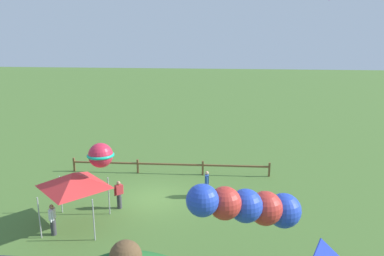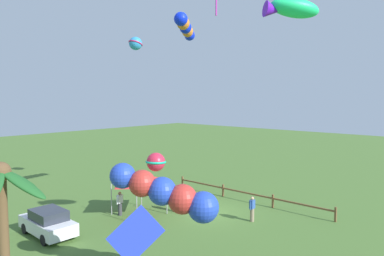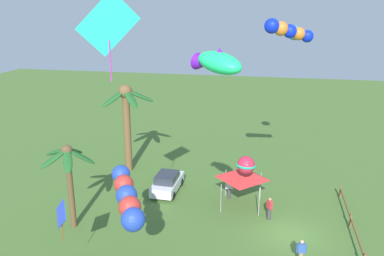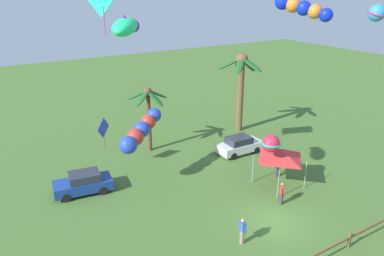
{
  "view_description": "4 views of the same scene",
  "coord_description": "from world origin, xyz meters",
  "px_view_note": "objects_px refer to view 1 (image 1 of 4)",
  "views": [
    {
      "loc": [
        -3.78,
        21.12,
        10.19
      ],
      "look_at": [
        -2.57,
        4.34,
        5.5
      ],
      "focal_mm": 37.69,
      "sensor_mm": 36.0,
      "label": 1
    },
    {
      "loc": [
        -14.66,
        18.39,
        7.81
      ],
      "look_at": [
        -2.81,
        4.93,
        6.26
      ],
      "focal_mm": 33.26,
      "sensor_mm": 36.0,
      "label": 2
    },
    {
      "loc": [
        -22.69,
        1.56,
        13.67
      ],
      "look_at": [
        -1.4,
        5.97,
        7.06
      ],
      "focal_mm": 37.06,
      "sensor_mm": 36.0,
      "label": 3
    },
    {
      "loc": [
        -14.69,
        -13.93,
        13.57
      ],
      "look_at": [
        -3.24,
        4.54,
        5.31
      ],
      "focal_mm": 35.46,
      "sensor_mm": 36.0,
      "label": 4
    }
  ],
  "objects_px": {
    "spectator_0": "(119,194)",
    "spectator_1": "(207,184)",
    "festival_tent": "(74,180)",
    "kite_tube_4": "(251,206)",
    "spectator_2": "(53,219)",
    "kite_ball_5": "(101,155)"
  },
  "relations": [
    {
      "from": "festival_tent",
      "to": "kite_ball_5",
      "type": "height_order",
      "value": "kite_ball_5"
    },
    {
      "from": "festival_tent",
      "to": "spectator_1",
      "type": "bearing_deg",
      "value": -149.12
    },
    {
      "from": "kite_tube_4",
      "to": "kite_ball_5",
      "type": "relative_size",
      "value": 2.29
    },
    {
      "from": "spectator_0",
      "to": "spectator_2",
      "type": "height_order",
      "value": "same"
    },
    {
      "from": "spectator_2",
      "to": "kite_tube_4",
      "type": "bearing_deg",
      "value": 153.69
    },
    {
      "from": "spectator_0",
      "to": "kite_ball_5",
      "type": "relative_size",
      "value": 0.92
    },
    {
      "from": "spectator_1",
      "to": "festival_tent",
      "type": "bearing_deg",
      "value": 30.88
    },
    {
      "from": "kite_ball_5",
      "to": "kite_tube_4",
      "type": "bearing_deg",
      "value": 140.08
    },
    {
      "from": "festival_tent",
      "to": "spectator_0",
      "type": "bearing_deg",
      "value": -129.42
    },
    {
      "from": "spectator_0",
      "to": "spectator_2",
      "type": "relative_size",
      "value": 1.0
    },
    {
      "from": "festival_tent",
      "to": "kite_tube_4",
      "type": "height_order",
      "value": "kite_tube_4"
    },
    {
      "from": "spectator_1",
      "to": "spectator_2",
      "type": "height_order",
      "value": "same"
    },
    {
      "from": "spectator_0",
      "to": "kite_tube_4",
      "type": "xyz_separation_m",
      "value": [
        -6.51,
        7.43,
        3.23
      ]
    },
    {
      "from": "spectator_1",
      "to": "kite_ball_5",
      "type": "bearing_deg",
      "value": 34.61
    },
    {
      "from": "kite_ball_5",
      "to": "spectator_1",
      "type": "bearing_deg",
      "value": -145.39
    },
    {
      "from": "spectator_0",
      "to": "spectator_1",
      "type": "height_order",
      "value": "same"
    },
    {
      "from": "kite_tube_4",
      "to": "spectator_1",
      "type": "bearing_deg",
      "value": -79.06
    },
    {
      "from": "spectator_1",
      "to": "festival_tent",
      "type": "relative_size",
      "value": 0.56
    },
    {
      "from": "spectator_1",
      "to": "kite_tube_4",
      "type": "xyz_separation_m",
      "value": [
        -1.78,
        9.23,
        3.23
      ]
    },
    {
      "from": "spectator_2",
      "to": "festival_tent",
      "type": "xyz_separation_m",
      "value": [
        -0.83,
        -0.97,
        1.65
      ]
    },
    {
      "from": "spectator_0",
      "to": "kite_tube_4",
      "type": "distance_m",
      "value": 10.39
    },
    {
      "from": "spectator_2",
      "to": "kite_ball_5",
      "type": "height_order",
      "value": "kite_ball_5"
    }
  ]
}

